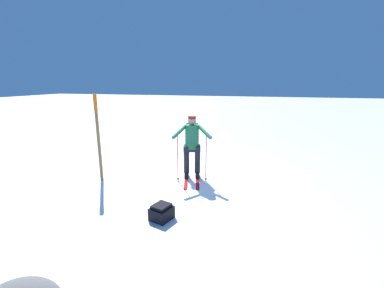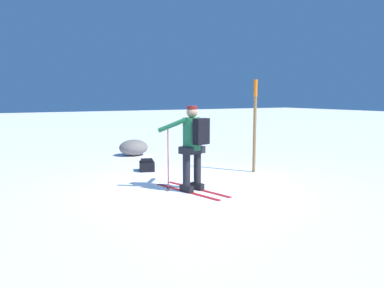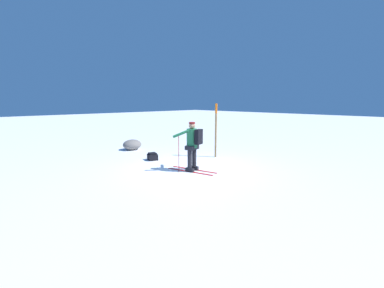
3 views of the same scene
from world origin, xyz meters
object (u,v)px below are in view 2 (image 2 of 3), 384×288
at_px(trail_marker, 255,119).
at_px(dropped_backpack, 147,165).
at_px(skier, 193,142).
at_px(rock_boulder, 134,148).

bearing_deg(trail_marker, dropped_backpack, -31.98).
xyz_separation_m(dropped_backpack, trail_marker, (-2.30, 1.43, 1.19)).
height_order(skier, dropped_backpack, skier).
distance_m(dropped_backpack, trail_marker, 2.95).
relative_size(skier, trail_marker, 0.80).
bearing_deg(trail_marker, skier, 21.56).
bearing_deg(skier, dropped_backpack, -89.29).
bearing_deg(trail_marker, rock_boulder, -66.67).
bearing_deg(dropped_backpack, trail_marker, 148.02).
distance_m(dropped_backpack, rock_boulder, 2.60).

